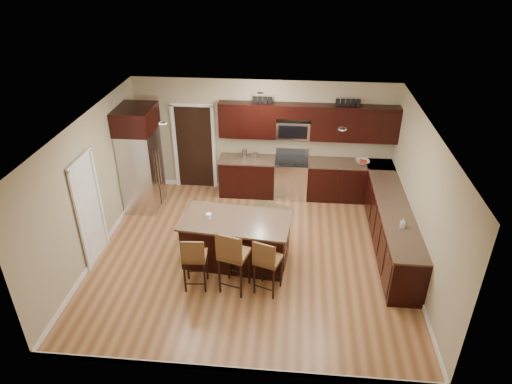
# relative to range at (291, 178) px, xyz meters

# --- Properties ---
(floor) EXTENTS (6.00, 6.00, 0.00)m
(floor) POSITION_rel_range_xyz_m (-0.68, -2.45, -0.47)
(floor) COLOR #9C673E
(floor) RESTS_ON ground
(ceiling) EXTENTS (6.00, 6.00, 0.00)m
(ceiling) POSITION_rel_range_xyz_m (-0.68, -2.45, 2.23)
(ceiling) COLOR silver
(ceiling) RESTS_ON wall_back
(wall_back) EXTENTS (6.00, 0.00, 6.00)m
(wall_back) POSITION_rel_range_xyz_m (-0.68, 0.30, 0.88)
(wall_back) COLOR tan
(wall_back) RESTS_ON floor
(wall_left) EXTENTS (0.00, 5.50, 5.50)m
(wall_left) POSITION_rel_range_xyz_m (-3.68, -2.45, 0.88)
(wall_left) COLOR tan
(wall_left) RESTS_ON floor
(wall_right) EXTENTS (0.00, 5.50, 5.50)m
(wall_right) POSITION_rel_range_xyz_m (2.32, -2.45, 0.88)
(wall_right) COLOR tan
(wall_right) RESTS_ON floor
(base_cabinets) EXTENTS (4.02, 3.96, 0.92)m
(base_cabinets) POSITION_rel_range_xyz_m (1.22, -1.01, -0.01)
(base_cabinets) COLOR black
(base_cabinets) RESTS_ON floor
(upper_cabinets) EXTENTS (4.00, 0.33, 0.80)m
(upper_cabinets) POSITION_rel_range_xyz_m (0.36, 0.13, 1.37)
(upper_cabinets) COLOR black
(upper_cabinets) RESTS_ON wall_back
(range) EXTENTS (0.76, 0.64, 1.11)m
(range) POSITION_rel_range_xyz_m (0.00, 0.00, 0.00)
(range) COLOR silver
(range) RESTS_ON floor
(microwave) EXTENTS (0.76, 0.31, 0.40)m
(microwave) POSITION_rel_range_xyz_m (0.00, 0.15, 1.15)
(microwave) COLOR silver
(microwave) RESTS_ON upper_cabinets
(doorway) EXTENTS (0.85, 0.03, 2.06)m
(doorway) POSITION_rel_range_xyz_m (-2.33, 0.28, 0.56)
(doorway) COLOR black
(doorway) RESTS_ON floor
(pantry_door) EXTENTS (0.03, 0.80, 2.04)m
(pantry_door) POSITION_rel_range_xyz_m (-3.66, -2.75, 0.55)
(pantry_door) COLOR white
(pantry_door) RESTS_ON floor
(letter_decor) EXTENTS (2.20, 0.03, 0.15)m
(letter_decor) POSITION_rel_range_xyz_m (0.22, 0.13, 1.82)
(letter_decor) COLOR black
(letter_decor) RESTS_ON upper_cabinets
(island) EXTENTS (2.08, 1.24, 0.92)m
(island) POSITION_rel_range_xyz_m (-0.95, -2.63, -0.04)
(island) COLOR black
(island) RESTS_ON floor
(stool_left) EXTENTS (0.43, 0.43, 1.07)m
(stool_left) POSITION_rel_range_xyz_m (-1.56, -3.47, 0.20)
(stool_left) COLOR brown
(stool_left) RESTS_ON floor
(stool_mid) EXTENTS (0.56, 0.56, 1.23)m
(stool_mid) POSITION_rel_range_xyz_m (-0.90, -3.48, 0.30)
(stool_mid) COLOR brown
(stool_mid) RESTS_ON floor
(stool_right) EXTENTS (0.52, 0.52, 1.10)m
(stool_right) POSITION_rel_range_xyz_m (-0.33, -3.47, 0.21)
(stool_right) COLOR brown
(stool_right) RESTS_ON floor
(refrigerator) EXTENTS (0.79, 0.98, 2.35)m
(refrigerator) POSITION_rel_range_xyz_m (-3.30, -0.78, 0.73)
(refrigerator) COLOR silver
(refrigerator) RESTS_ON floor
(floor_mat) EXTENTS (0.94, 0.78, 0.01)m
(floor_mat) POSITION_rel_range_xyz_m (-0.46, -0.69, -0.47)
(floor_mat) COLOR brown
(floor_mat) RESTS_ON floor
(fruit_bowl) EXTENTS (0.34, 0.34, 0.08)m
(fruit_bowl) POSITION_rel_range_xyz_m (1.60, -0.00, 0.49)
(fruit_bowl) COLOR silver
(fruit_bowl) RESTS_ON base_cabinets
(soap_bottle) EXTENTS (0.09, 0.09, 0.18)m
(soap_bottle) POSITION_rel_range_xyz_m (2.02, -2.60, 0.54)
(soap_bottle) COLOR #B2B2B2
(soap_bottle) RESTS_ON base_cabinets
(canister_tall) EXTENTS (0.12, 0.12, 0.22)m
(canister_tall) POSITION_rel_range_xyz_m (-1.09, -0.00, 0.56)
(canister_tall) COLOR silver
(canister_tall) RESTS_ON base_cabinets
(canister_short) EXTENTS (0.11, 0.11, 0.17)m
(canister_short) POSITION_rel_range_xyz_m (-0.84, -0.00, 0.53)
(canister_short) COLOR silver
(canister_short) RESTS_ON base_cabinets
(island_jar) EXTENTS (0.10, 0.10, 0.10)m
(island_jar) POSITION_rel_range_xyz_m (-1.45, -2.63, 0.50)
(island_jar) COLOR white
(island_jar) RESTS_ON island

